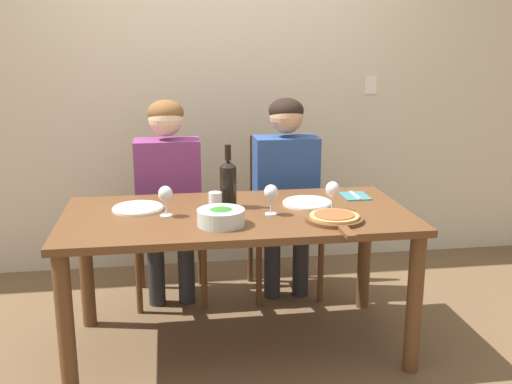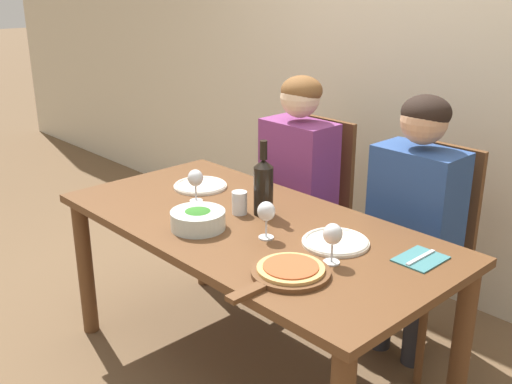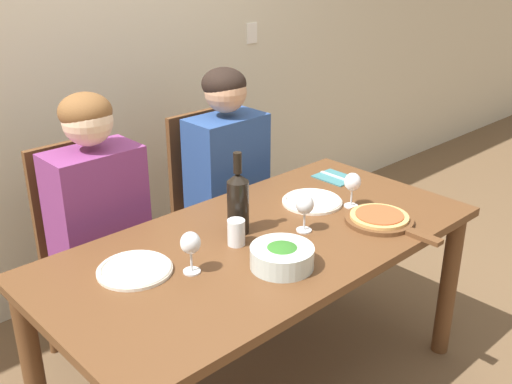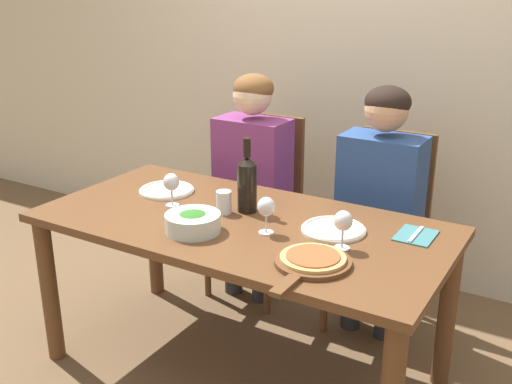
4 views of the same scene
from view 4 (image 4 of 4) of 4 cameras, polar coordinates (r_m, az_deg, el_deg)
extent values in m
plane|color=brown|center=(2.85, -1.35, -16.43)|extent=(40.00, 40.00, 0.00)
cube|color=beige|center=(3.46, 10.11, 13.90)|extent=(10.00, 0.05, 2.70)
cube|color=brown|center=(2.50, -1.48, -3.09)|extent=(1.72, 0.85, 0.04)
cylinder|color=brown|center=(2.90, -19.08, -8.86)|extent=(0.08, 0.08, 0.69)
cylinder|color=brown|center=(3.35, -9.68, -4.07)|extent=(0.08, 0.08, 0.69)
cylinder|color=brown|center=(2.70, 17.74, -10.92)|extent=(0.08, 0.08, 0.69)
cube|color=brown|center=(3.29, -0.14, -2.48)|extent=(0.42, 0.42, 0.04)
cube|color=brown|center=(3.35, 1.58, 3.01)|extent=(0.38, 0.03, 0.52)
cylinder|color=brown|center=(3.33, -4.65, -6.55)|extent=(0.04, 0.04, 0.42)
cylinder|color=brown|center=(3.15, 1.06, -8.13)|extent=(0.04, 0.04, 0.42)
cylinder|color=brown|center=(3.62, -1.17, -4.30)|extent=(0.04, 0.04, 0.42)
cylinder|color=brown|center=(3.45, 4.22, -5.60)|extent=(0.04, 0.04, 0.42)
cube|color=brown|center=(3.01, 11.53, -5.02)|extent=(0.42, 0.42, 0.04)
cube|color=brown|center=(3.09, 13.11, 1.02)|extent=(0.38, 0.03, 0.52)
cylinder|color=brown|center=(3.02, 6.55, -9.57)|extent=(0.04, 0.04, 0.42)
cylinder|color=brown|center=(2.91, 13.50, -11.24)|extent=(0.04, 0.04, 0.42)
cylinder|color=brown|center=(3.33, 9.30, -6.77)|extent=(0.04, 0.04, 0.42)
cylinder|color=brown|center=(3.23, 15.62, -8.15)|extent=(0.04, 0.04, 0.42)
cylinder|color=#28282D|center=(3.35, -2.17, -5.97)|extent=(0.10, 0.10, 0.46)
cylinder|color=#28282D|center=(3.27, 0.50, -6.67)|extent=(0.10, 0.10, 0.46)
cube|color=#7A3370|center=(3.17, -0.33, 2.23)|extent=(0.38, 0.22, 0.54)
cylinder|color=#7A3370|center=(3.14, -5.78, -0.95)|extent=(0.07, 0.31, 0.14)
cylinder|color=#7A3370|center=(2.93, 0.54, -2.36)|extent=(0.07, 0.31, 0.14)
sphere|color=beige|center=(3.08, -0.34, 9.18)|extent=(0.20, 0.20, 0.20)
ellipsoid|color=brown|center=(3.08, -0.25, 9.85)|extent=(0.21, 0.21, 0.15)
cylinder|color=#28282D|center=(3.06, 9.15, -8.82)|extent=(0.10, 0.10, 0.46)
cylinder|color=#28282D|center=(3.01, 12.36, -9.57)|extent=(0.10, 0.10, 0.46)
cube|color=navy|center=(2.89, 11.78, 0.05)|extent=(0.38, 0.22, 0.54)
cylinder|color=navy|center=(2.80, 6.01, -3.56)|extent=(0.07, 0.31, 0.14)
cylinder|color=navy|center=(2.67, 13.83, -5.20)|extent=(0.07, 0.31, 0.14)
sphere|color=tan|center=(2.79, 12.33, 7.63)|extent=(0.20, 0.20, 0.20)
ellipsoid|color=black|center=(2.79, 12.45, 8.37)|extent=(0.21, 0.21, 0.15)
cylinder|color=black|center=(2.55, -0.85, 0.38)|extent=(0.08, 0.08, 0.21)
cone|color=black|center=(2.52, -0.86, 3.01)|extent=(0.08, 0.08, 0.03)
cylinder|color=black|center=(2.50, -0.87, 4.26)|extent=(0.03, 0.03, 0.08)
cylinder|color=silver|center=(2.38, -6.03, -2.93)|extent=(0.22, 0.22, 0.07)
ellipsoid|color=#2D6B23|center=(2.38, -6.03, -2.85)|extent=(0.18, 0.18, 0.08)
cylinder|color=silver|center=(2.85, -8.51, 0.13)|extent=(0.26, 0.26, 0.01)
torus|color=silver|center=(2.85, -8.51, 0.24)|extent=(0.25, 0.25, 0.02)
cylinder|color=silver|center=(2.40, 7.39, -3.60)|extent=(0.26, 0.26, 0.01)
torus|color=silver|center=(2.40, 7.39, -3.46)|extent=(0.25, 0.25, 0.02)
cylinder|color=brown|center=(2.12, 5.44, -6.63)|extent=(0.27, 0.27, 0.02)
cube|color=brown|center=(1.96, 2.78, -8.94)|extent=(0.04, 0.14, 0.02)
cylinder|color=tan|center=(2.12, 5.45, -6.27)|extent=(0.23, 0.23, 0.01)
cylinder|color=#AD4C28|center=(2.11, 5.46, -6.07)|extent=(0.19, 0.19, 0.01)
cylinder|color=silver|center=(2.67, -7.97, -1.26)|extent=(0.06, 0.06, 0.01)
cylinder|color=silver|center=(2.66, -8.01, -0.45)|extent=(0.01, 0.01, 0.07)
ellipsoid|color=silver|center=(2.63, -8.08, 0.97)|extent=(0.07, 0.07, 0.08)
ellipsoid|color=maroon|center=(2.64, -8.06, 0.71)|extent=(0.06, 0.06, 0.03)
cylinder|color=silver|center=(2.25, 8.17, -5.30)|extent=(0.06, 0.06, 0.01)
cylinder|color=silver|center=(2.24, 8.22, -4.36)|extent=(0.01, 0.01, 0.07)
ellipsoid|color=silver|center=(2.21, 8.31, -2.72)|extent=(0.07, 0.07, 0.08)
ellipsoid|color=maroon|center=(2.22, 8.29, -3.02)|extent=(0.06, 0.06, 0.03)
cylinder|color=silver|center=(2.36, 0.96, -3.88)|extent=(0.06, 0.06, 0.01)
cylinder|color=silver|center=(2.35, 0.97, -2.97)|extent=(0.01, 0.01, 0.07)
ellipsoid|color=silver|center=(2.32, 0.98, -1.40)|extent=(0.07, 0.07, 0.08)
ellipsoid|color=maroon|center=(2.33, 0.98, -1.68)|extent=(0.06, 0.06, 0.03)
cylinder|color=silver|center=(2.55, -3.08, -0.97)|extent=(0.07, 0.07, 0.10)
cube|color=#387075|center=(2.42, 14.97, -4.03)|extent=(0.14, 0.18, 0.01)
cube|color=silver|center=(2.42, 14.98, -3.90)|extent=(0.01, 0.17, 0.01)
camera|label=1|loc=(1.81, -87.42, -2.84)|focal=42.00mm
camera|label=2|loc=(0.60, 80.47, 4.98)|focal=42.00mm
camera|label=3|loc=(2.68, -50.66, 14.94)|focal=42.00mm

